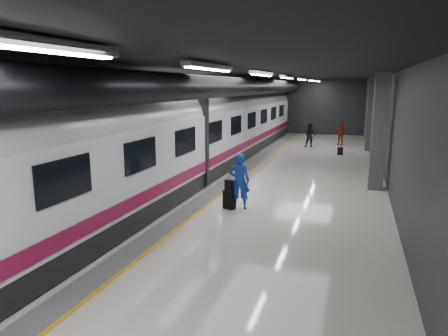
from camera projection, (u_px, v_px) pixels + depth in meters
The scene contains 9 objects.
ground at pixel (250, 192), 15.31m from camera, with size 40.00×40.00×0.00m, color silver.
platform_hall at pixel (251, 98), 15.57m from camera, with size 10.02×40.02×4.51m.
train at pixel (172, 135), 15.89m from camera, with size 3.05×38.00×4.05m.
traveler_main at pixel (239, 181), 13.06m from camera, with size 0.67×0.44×1.85m, color blue.
suitcase_main at pixel (229, 200), 13.16m from camera, with size 0.38×0.24×0.62m, color black.
shoulder_bag at pixel (229, 185), 13.02m from camera, with size 0.27×0.15×0.36m, color black.
traveler_far_a at pixel (310, 135), 26.27m from camera, with size 0.78×0.61×1.60m, color black.
traveler_far_b at pixel (340, 134), 27.21m from camera, with size 0.92×0.39×1.58m, color maroon.
suitcase_far at pixel (340, 151), 23.50m from camera, with size 0.31×0.20×0.45m, color black.
Camera 1 is at (3.70, -14.37, 3.99)m, focal length 32.00 mm.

